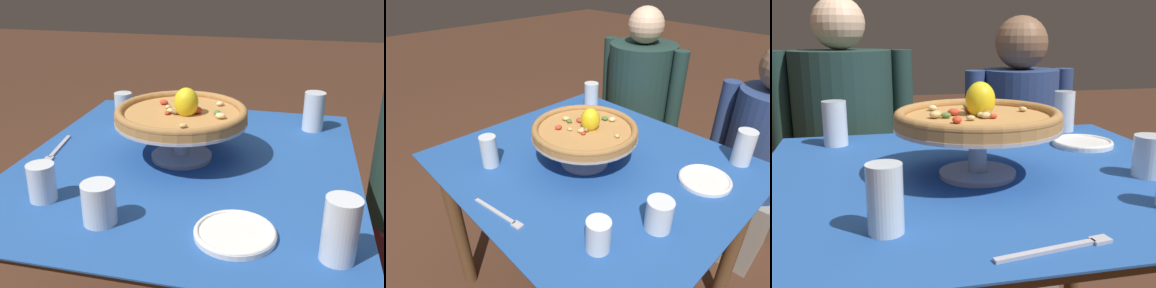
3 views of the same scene
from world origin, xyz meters
TOP-DOWN VIEW (x-y plane):
  - dining_table at (0.00, 0.00)m, footprint 1.07×0.97m
  - pizza_stand at (-0.03, -0.02)m, footprint 0.39×0.39m
  - pizza at (-0.03, -0.02)m, footprint 0.38×0.38m
  - water_glass_back_left at (-0.37, 0.36)m, footprint 0.07×0.07m
  - water_glass_back_right at (0.38, 0.40)m, footprint 0.07×0.07m
  - water_glass_front_left at (-0.25, -0.29)m, footprint 0.06×0.06m
  - water_glass_side_right at (0.36, -0.11)m, footprint 0.08×0.08m
  - side_plate at (0.35, 0.19)m, footprint 0.18×0.18m
  - dinner_fork at (0.01, -0.41)m, footprint 0.20×0.05m
  - diner_left at (-0.36, 0.76)m, footprint 0.54×0.40m
  - diner_right at (0.36, 0.77)m, footprint 0.47×0.34m

SIDE VIEW (x-z plane):
  - diner_right at x=0.36m, z-range -0.03..1.12m
  - diner_left at x=-0.36m, z-range 0.00..1.21m
  - dining_table at x=0.00m, z-range 0.26..1.01m
  - dinner_fork at x=0.01m, z-range 0.75..0.76m
  - side_plate at x=0.35m, z-range 0.75..0.77m
  - water_glass_side_right at x=0.36m, z-range 0.75..0.84m
  - water_glass_front_left at x=-0.25m, z-range 0.75..0.87m
  - water_glass_back_left at x=-0.37m, z-range 0.74..0.88m
  - water_glass_back_right at x=0.38m, z-range 0.74..0.88m
  - pizza_stand at x=-0.03m, z-range 0.78..0.90m
  - pizza at x=-0.03m, z-range 0.85..0.94m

